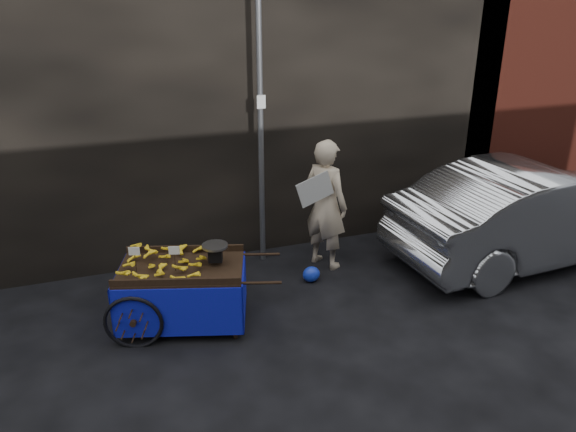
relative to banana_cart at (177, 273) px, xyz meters
name	(u,v)px	position (x,y,z in m)	size (l,w,h in m)	color
ground	(270,304)	(1.17, 0.03, -0.68)	(80.00, 80.00, 0.00)	black
building_wall	(242,80)	(1.56, 2.63, 1.82)	(13.50, 2.00, 5.00)	black
street_pole	(261,130)	(1.47, 1.33, 1.32)	(0.12, 0.10, 4.00)	slate
banana_cart	(177,273)	(0.00, 0.00, 0.00)	(2.21, 1.46, 1.11)	black
vendor	(326,204)	(2.28, 0.85, 0.28)	(0.92, 0.83, 1.91)	beige
plastic_bag	(311,274)	(1.90, 0.42, -0.57)	(0.25, 0.20, 0.22)	#1B35CB
parked_car	(535,212)	(5.33, 0.03, 0.06)	(1.56, 4.48, 1.48)	silver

